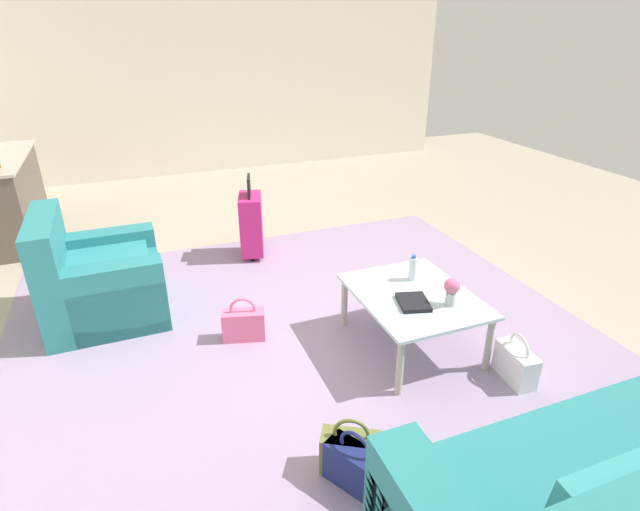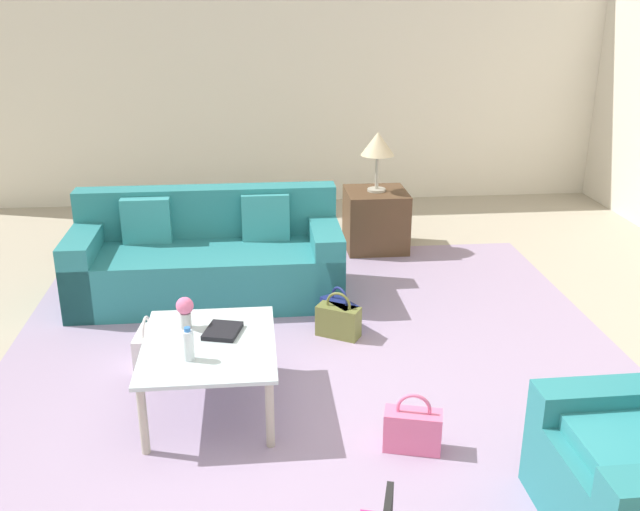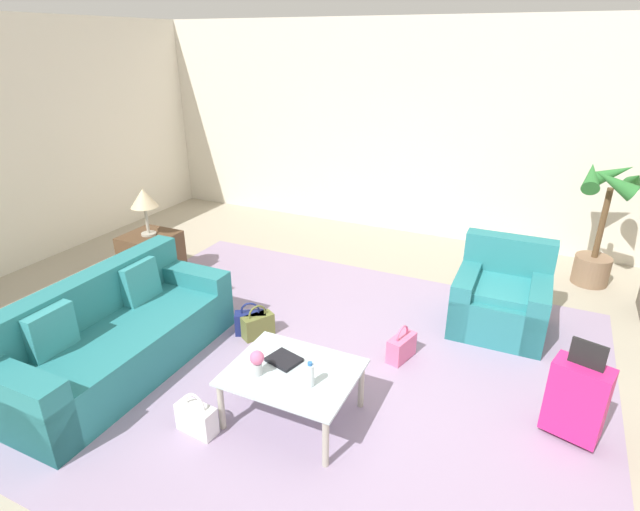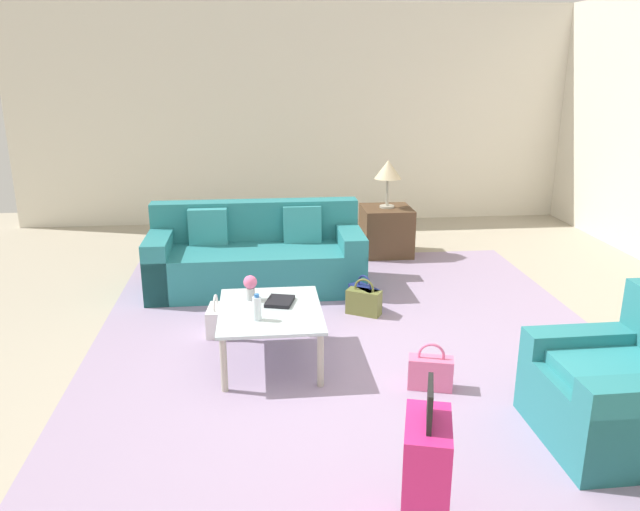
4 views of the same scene
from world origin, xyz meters
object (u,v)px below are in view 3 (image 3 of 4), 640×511
couch (113,339)px  handbag_pink (401,347)px  flower_vase (257,361)px  potted_palm (602,222)px  handbag_olive (258,325)px  handbag_navy (251,322)px  armchair (501,299)px  coffee_table_book (284,360)px  table_lamp (144,199)px  side_table (152,257)px  suitcase_magenta (577,399)px  coffee_table (293,376)px  water_bottle (310,375)px  handbag_white (197,418)px

couch → handbag_pink: bearing=27.9°
flower_vase → potted_palm: potted_palm is taller
handbag_olive → handbag_navy: same height
couch → armchair: (3.09, 2.27, 0.00)m
handbag_navy → couch: bearing=-128.6°
coffee_table_book → table_lamp: bearing=167.3°
side_table → handbag_olive: (1.91, -0.60, -0.17)m
suitcase_magenta → handbag_pink: bearing=163.2°
couch → handbag_navy: size_ratio=6.13×
handbag_olive → potted_palm: bearing=42.3°
coffee_table → coffee_table_book: 0.16m
handbag_olive → handbag_pink: (1.43, 0.24, 0.00)m
coffee_table_book → handbag_olive: bearing=148.4°
coffee_table → couch: bearing=-176.8°
handbag_pink → potted_palm: (1.65, 2.56, 0.67)m
side_table → table_lamp: (-0.00, 0.00, 0.74)m
couch → table_lamp: table_lamp is taller
couch → handbag_navy: bearing=51.4°
armchair → handbag_olive: 2.54m
couch → table_lamp: 2.03m
couch → handbag_navy: (0.81, 1.02, -0.17)m
armchair → water_bottle: (-1.10, -2.27, 0.24)m
coffee_table → side_table: size_ratio=1.65×
coffee_table_book → suitcase_magenta: suitcase_magenta is taller
handbag_navy → potted_palm: size_ratio=0.23×
table_lamp → handbag_navy: bearing=-17.8°
couch → coffee_table: size_ratio=2.24×
coffee_table_book → handbag_white: size_ratio=0.69×
side_table → potted_palm: bearing=23.7°
flower_vase → coffee_table_book: bearing=66.5°
suitcase_magenta → potted_palm: potted_palm is taller
coffee_table → coffee_table_book: (-0.12, 0.08, 0.07)m
suitcase_magenta → side_table: bearing=170.5°
coffee_table_book → handbag_olive: (-0.77, 0.82, -0.33)m
armchair → suitcase_magenta: size_ratio=1.08×
armchair → handbag_navy: size_ratio=2.56×
side_table → potted_palm: potted_palm is taller
table_lamp → coffee_table_book: bearing=-27.9°
handbag_navy → handbag_pink: size_ratio=1.00×
water_bottle → handbag_pink: bearing=74.4°
side_table → flower_vase: bearing=-32.6°
handbag_olive → table_lamp: bearing=162.5°
handbag_navy → suitcase_magenta: bearing=-4.1°
armchair → potted_palm: bearing=59.5°
side_table → handbag_white: size_ratio=1.66×
coffee_table_book → handbag_white: bearing=-116.1°
suitcase_magenta → handbag_navy: size_ratio=2.37×
side_table → handbag_navy: bearing=-17.8°
table_lamp → handbag_white: (2.20, -1.96, -0.91)m
water_bottle → handbag_pink: water_bottle is taller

